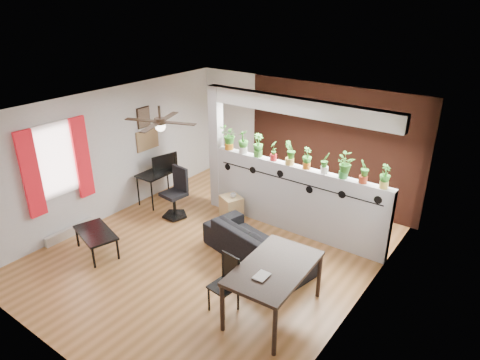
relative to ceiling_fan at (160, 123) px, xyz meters
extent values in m
cube|color=#925D2F|center=(0.80, 0.30, -2.36)|extent=(6.30, 7.10, 0.10)
cube|color=#B7B7BA|center=(0.80, 3.32, -1.01)|extent=(6.30, 0.04, 2.90)
cube|color=#B7B7BA|center=(0.80, -2.72, -1.01)|extent=(6.30, 0.04, 2.90)
cube|color=#B7B7BA|center=(-1.82, 0.30, -1.01)|extent=(0.04, 7.10, 2.90)
cube|color=#B7B7BA|center=(3.42, 0.30, -1.01)|extent=(0.04, 7.10, 2.90)
cube|color=white|center=(0.80, 0.30, 0.34)|extent=(6.30, 7.10, 0.10)
cube|color=#BCBCC1|center=(1.60, 1.80, -1.64)|extent=(3.60, 0.18, 1.35)
cube|color=white|center=(1.60, 1.80, 0.14)|extent=(3.60, 0.18, 0.30)
cube|color=#BCBCC1|center=(-0.31, 1.80, -1.01)|extent=(0.22, 0.20, 2.60)
cube|color=#96412B|center=(1.60, 3.27, -1.01)|extent=(3.90, 0.05, 2.60)
cube|color=black|center=(1.60, 1.70, -1.23)|extent=(3.31, 0.01, 0.02)
cylinder|color=black|center=(0.05, 1.70, -1.31)|extent=(0.14, 0.01, 0.14)
cylinder|color=black|center=(0.67, 1.70, -1.23)|extent=(0.14, 0.01, 0.14)
cylinder|color=black|center=(1.29, 1.70, -1.15)|extent=(0.14, 0.01, 0.14)
cylinder|color=black|center=(1.91, 1.70, -1.31)|extent=(0.14, 0.01, 0.14)
cylinder|color=black|center=(2.53, 1.70, -1.23)|extent=(0.14, 0.01, 0.14)
cylinder|color=black|center=(3.15, 1.70, -1.15)|extent=(0.14, 0.01, 0.14)
cube|color=white|center=(-1.78, -0.90, -0.76)|extent=(0.02, 0.95, 1.25)
cube|color=white|center=(-1.77, -0.90, -0.76)|extent=(0.04, 1.05, 1.35)
cube|color=red|center=(-1.73, -1.40, -0.86)|extent=(0.06, 0.30, 1.55)
cube|color=red|center=(-1.73, -0.40, -0.86)|extent=(0.06, 0.30, 1.55)
cube|color=beige|center=(-1.74, -0.90, -2.22)|extent=(0.08, 1.00, 0.18)
cube|color=olive|center=(-1.78, 1.25, -0.96)|extent=(0.03, 0.60, 0.45)
cube|color=#8C7259|center=(-1.78, 1.20, -0.46)|extent=(0.03, 0.30, 0.40)
cube|color=black|center=(-1.78, 1.20, -0.46)|extent=(0.02, 0.34, 0.44)
cylinder|color=black|center=(0.00, 0.00, 0.19)|extent=(0.04, 0.04, 0.20)
cylinder|color=black|center=(0.00, 0.00, 0.04)|extent=(0.18, 0.18, 0.10)
sphere|color=white|center=(0.00, 0.00, -0.05)|extent=(0.17, 0.17, 0.17)
cube|color=black|center=(0.32, 0.12, 0.03)|extent=(0.55, 0.29, 0.01)
cube|color=black|center=(-0.12, 0.32, 0.03)|extent=(0.29, 0.55, 0.01)
cube|color=black|center=(-0.32, -0.12, 0.03)|extent=(0.55, 0.29, 0.01)
cube|color=black|center=(0.12, -0.32, 0.03)|extent=(0.29, 0.55, 0.01)
cylinder|color=#C47217|center=(0.02, 1.80, -0.90)|extent=(0.18, 0.18, 0.12)
imported|color=#215F1B|center=(0.02, 1.80, -0.68)|extent=(0.24, 0.28, 0.38)
cylinder|color=white|center=(0.37, 1.80, -0.90)|extent=(0.17, 0.17, 0.12)
imported|color=#215F1B|center=(0.37, 1.80, -0.69)|extent=(0.24, 0.27, 0.36)
cylinder|color=#468E33|center=(0.72, 1.80, -0.90)|extent=(0.16, 0.16, 0.12)
imported|color=#215F1B|center=(0.72, 1.80, -0.69)|extent=(0.27, 0.29, 0.35)
cylinder|color=red|center=(1.07, 1.80, -0.90)|extent=(0.13, 0.13, 0.12)
imported|color=#215F1B|center=(1.07, 1.80, -0.72)|extent=(0.22, 0.24, 0.28)
cylinder|color=gold|center=(1.42, 1.80, -0.90)|extent=(0.16, 0.16, 0.12)
imported|color=#215F1B|center=(1.42, 1.80, -0.69)|extent=(0.30, 0.30, 0.35)
cylinder|color=#C96517|center=(1.78, 1.80, -0.90)|extent=(0.14, 0.14, 0.12)
imported|color=#215F1B|center=(1.78, 1.80, -0.71)|extent=(0.16, 0.20, 0.30)
cylinder|color=white|center=(2.13, 1.80, -0.90)|extent=(0.13, 0.13, 0.12)
imported|color=#215F1B|center=(2.13, 1.80, -0.72)|extent=(0.22, 0.23, 0.28)
cylinder|color=green|center=(2.48, 1.80, -0.90)|extent=(0.16, 0.16, 0.12)
imported|color=#215F1B|center=(2.48, 1.80, -0.69)|extent=(0.27, 0.24, 0.34)
cylinder|color=#AD381B|center=(2.83, 1.80, -0.90)|extent=(0.14, 0.14, 0.12)
imported|color=#215F1B|center=(2.83, 1.80, -0.71)|extent=(0.22, 0.24, 0.31)
cylinder|color=gold|center=(3.18, 1.80, -0.90)|extent=(0.14, 0.14, 0.12)
imported|color=#215F1B|center=(3.18, 1.80, -0.71)|extent=(0.20, 0.23, 0.31)
imported|color=black|center=(1.56, 0.59, -2.02)|extent=(2.10, 1.18, 0.58)
cube|color=tan|center=(0.32, 1.46, -2.07)|extent=(0.52, 0.49, 0.50)
imported|color=gray|center=(0.37, 1.46, -1.77)|extent=(0.15, 0.15, 0.09)
cube|color=black|center=(-1.45, 1.21, -1.63)|extent=(0.51, 0.97, 0.04)
cylinder|color=black|center=(-1.66, 0.76, -1.98)|extent=(0.03, 0.03, 0.67)
cylinder|color=black|center=(-1.23, 0.76, -1.98)|extent=(0.03, 0.03, 0.67)
cylinder|color=black|center=(-1.67, 1.65, -1.98)|extent=(0.03, 0.03, 0.67)
cylinder|color=black|center=(-1.24, 1.66, -1.98)|extent=(0.03, 0.03, 0.67)
imported|color=black|center=(-1.45, 1.36, -1.51)|extent=(0.35, 0.13, 0.20)
cylinder|color=black|center=(-0.66, 0.83, -2.27)|extent=(0.54, 0.54, 0.04)
cylinder|color=black|center=(-0.66, 0.83, -2.04)|extent=(0.06, 0.06, 0.46)
cube|color=black|center=(-0.66, 0.83, -1.79)|extent=(0.48, 0.48, 0.07)
cube|color=black|center=(-0.64, 1.03, -1.50)|extent=(0.42, 0.11, 0.50)
cube|color=black|center=(2.49, -0.41, -1.54)|extent=(0.96, 1.50, 0.05)
cylinder|color=black|center=(2.13, -1.12, -1.94)|extent=(0.06, 0.06, 0.74)
cylinder|color=black|center=(2.93, -1.08, -1.94)|extent=(0.06, 0.06, 0.74)
cylinder|color=black|center=(2.06, 0.25, -1.94)|extent=(0.06, 0.06, 0.74)
cylinder|color=black|center=(2.86, 0.30, -1.94)|extent=(0.06, 0.06, 0.74)
imported|color=gray|center=(2.39, -0.71, -1.51)|extent=(0.18, 0.24, 0.02)
cube|color=black|center=(1.89, -0.80, -1.89)|extent=(0.39, 0.39, 0.03)
cube|color=black|center=(1.91, -0.64, -1.66)|extent=(0.34, 0.06, 0.45)
cube|color=black|center=(1.73, -0.93, -2.10)|extent=(0.03, 0.03, 0.42)
cube|color=black|center=(2.03, -0.96, -2.10)|extent=(0.03, 0.03, 0.42)
cube|color=black|center=(1.76, -0.63, -1.88)|extent=(0.03, 0.03, 0.86)
cube|color=black|center=(2.06, -0.67, -1.88)|extent=(0.03, 0.03, 0.86)
cube|color=black|center=(-0.85, -0.93, -1.91)|extent=(1.01, 0.74, 0.04)
cylinder|color=black|center=(-1.31, -1.02, -2.12)|extent=(0.04, 0.04, 0.38)
cylinder|color=black|center=(-0.51, -1.25, -2.12)|extent=(0.04, 0.04, 0.38)
cylinder|color=black|center=(-1.19, -0.61, -2.12)|extent=(0.04, 0.04, 0.38)
cylinder|color=black|center=(-0.39, -0.84, -2.12)|extent=(0.04, 0.04, 0.38)
camera|label=1|loc=(5.01, -4.66, 1.96)|focal=32.00mm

